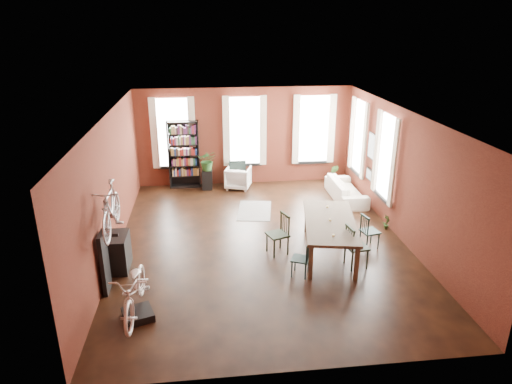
{
  "coord_description": "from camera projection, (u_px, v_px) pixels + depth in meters",
  "views": [
    {
      "loc": [
        -1.31,
        -10.11,
        5.19
      ],
      "look_at": [
        -0.07,
        0.6,
        1.11
      ],
      "focal_mm": 32.0,
      "sensor_mm": 36.0,
      "label": 1
    }
  ],
  "objects": [
    {
      "name": "dining_chair_b",
      "position": [
        277.0,
        234.0,
        10.67
      ],
      "size": [
        0.58,
        0.58,
        0.98
      ],
      "primitive_type": "cube",
      "rotation": [
        0.0,
        0.0,
        -1.23
      ],
      "color": "#1D2E1B",
      "rests_on": "ground"
    },
    {
      "name": "dining_chair_a",
      "position": [
        300.0,
        259.0,
        9.77
      ],
      "size": [
        0.48,
        0.48,
        0.79
      ],
      "primitive_type": "cube",
      "rotation": [
        0.0,
        0.0,
        -2.0
      ],
      "color": "#173332",
      "rests_on": "ground"
    },
    {
      "name": "dining_chair_d",
      "position": [
        370.0,
        231.0,
        10.98
      ],
      "size": [
        0.47,
        0.47,
        0.85
      ],
      "primitive_type": "cube",
      "rotation": [
        0.0,
        0.0,
        1.79
      ],
      "color": "#183633",
      "rests_on": "ground"
    },
    {
      "name": "room",
      "position": [
        269.0,
        152.0,
        11.22
      ],
      "size": [
        9.0,
        9.04,
        3.22
      ],
      "color": "black",
      "rests_on": "ground"
    },
    {
      "name": "console_table",
      "position": [
        119.0,
        252.0,
        10.04
      ],
      "size": [
        0.4,
        0.8,
        0.8
      ],
      "primitive_type": "cube",
      "color": "black",
      "rests_on": "ground"
    },
    {
      "name": "bike_wall_rack",
      "position": [
        105.0,
        263.0,
        9.11
      ],
      "size": [
        0.16,
        0.6,
        1.3
      ],
      "primitive_type": "cube",
      "color": "black",
      "rests_on": "ground"
    },
    {
      "name": "bookshelf",
      "position": [
        184.0,
        155.0,
        14.77
      ],
      "size": [
        1.0,
        0.32,
        2.2
      ],
      "primitive_type": "cube",
      "color": "black",
      "rests_on": "ground"
    },
    {
      "name": "striped_rug",
      "position": [
        255.0,
        211.0,
        13.24
      ],
      "size": [
        1.16,
        1.63,
        0.01
      ],
      "primitive_type": "cube",
      "rotation": [
        0.0,
        0.0,
        -0.16
      ],
      "color": "black",
      "rests_on": "ground"
    },
    {
      "name": "plant_by_sofa",
      "position": [
        333.0,
        179.0,
        15.43
      ],
      "size": [
        0.54,
        0.73,
        0.29
      ],
      "primitive_type": "imported",
      "rotation": [
        0.0,
        0.0,
        -0.31
      ],
      "color": "#315E25",
      "rests_on": "ground"
    },
    {
      "name": "white_armchair",
      "position": [
        238.0,
        177.0,
        14.9
      ],
      "size": [
        0.94,
        0.91,
        0.79
      ],
      "primitive_type": "imported",
      "rotation": [
        0.0,
        0.0,
        2.85
      ],
      "color": "white",
      "rests_on": "ground"
    },
    {
      "name": "plant_on_stand",
      "position": [
        208.0,
        163.0,
        14.61
      ],
      "size": [
        0.64,
        0.71,
        0.52
      ],
      "primitive_type": "imported",
      "rotation": [
        0.0,
        0.0,
        -0.07
      ],
      "color": "#265421",
      "rests_on": "plant_stand"
    },
    {
      "name": "bicycle_hung",
      "position": [
        109.0,
        193.0,
        8.61
      ],
      "size": [
        0.47,
        1.0,
        1.66
      ],
      "primitive_type": "imported",
      "color": "#A5A8AD",
      "rests_on": "bike_wall_rack"
    },
    {
      "name": "cream_sofa",
      "position": [
        346.0,
        187.0,
        13.96
      ],
      "size": [
        0.61,
        2.08,
        0.81
      ],
      "primitive_type": "imported",
      "rotation": [
        0.0,
        0.0,
        1.57
      ],
      "color": "beige",
      "rests_on": "ground"
    },
    {
      "name": "bike_trainer",
      "position": [
        138.0,
        315.0,
        8.44
      ],
      "size": [
        0.66,
        0.66,
        0.15
      ],
      "primitive_type": "cube",
      "rotation": [
        0.0,
        0.0,
        0.33
      ],
      "color": "black",
      "rests_on": "ground"
    },
    {
      "name": "dining_chair_c",
      "position": [
        357.0,
        246.0,
        10.1
      ],
      "size": [
        0.52,
        0.52,
        0.98
      ],
      "primitive_type": "cube",
      "rotation": [
        0.0,
        0.0,
        1.72
      ],
      "color": "black",
      "rests_on": "ground"
    },
    {
      "name": "bicycle_floor",
      "position": [
        133.0,
        269.0,
        8.06
      ],
      "size": [
        0.67,
        0.98,
        1.82
      ],
      "primitive_type": "imported",
      "rotation": [
        0.0,
        0.0,
        -0.04
      ],
      "color": "silver",
      "rests_on": "bike_trainer"
    },
    {
      "name": "plant_stand",
      "position": [
        207.0,
        180.0,
        14.83
      ],
      "size": [
        0.34,
        0.34,
        0.65
      ],
      "primitive_type": "cube",
      "rotation": [
        0.0,
        0.0,
        -0.05
      ],
      "color": "black",
      "rests_on": "ground"
    },
    {
      "name": "dining_table",
      "position": [
        329.0,
        237.0,
        10.66
      ],
      "size": [
        1.57,
        2.67,
        0.85
      ],
      "primitive_type": "cube",
      "rotation": [
        0.0,
        0.0,
        -0.18
      ],
      "color": "#4D3F2E",
      "rests_on": "ground"
    },
    {
      "name": "plant_small",
      "position": [
        386.0,
        226.0,
        12.06
      ],
      "size": [
        0.43,
        0.44,
        0.15
      ],
      "primitive_type": "imported",
      "rotation": [
        0.0,
        0.0,
        0.73
      ],
      "color": "#315923",
      "rests_on": "ground"
    }
  ]
}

